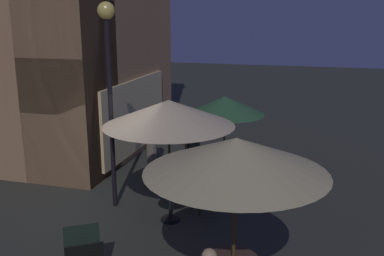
{
  "coord_description": "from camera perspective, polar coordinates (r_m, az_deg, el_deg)",
  "views": [
    {
      "loc": [
        -7.4,
        -4.05,
        4.1
      ],
      "look_at": [
        2.03,
        -1.39,
        1.58
      ],
      "focal_mm": 41.15,
      "sensor_mm": 36.0,
      "label": 1
    }
  ],
  "objects": [
    {
      "name": "ground_plane",
      "position": [
        9.38,
        -11.86,
        -11.81
      ],
      "size": [
        60.0,
        60.0,
        0.0
      ],
      "primitive_type": "plane",
      "color": "#33352E"
    },
    {
      "name": "street_lamp_near_corner",
      "position": [
        9.22,
        -10.76,
        8.19
      ],
      "size": [
        0.35,
        0.35,
        4.36
      ],
      "color": "black",
      "rests_on": "ground"
    },
    {
      "name": "cafe_table_0",
      "position": [
        9.03,
        -2.88,
        -8.78
      ],
      "size": [
        0.68,
        0.68,
        0.77
      ],
      "color": "black",
      "rests_on": "ground"
    },
    {
      "name": "cafe_table_1",
      "position": [
        11.31,
        4.14,
        -3.99
      ],
      "size": [
        0.67,
        0.67,
        0.76
      ],
      "color": "black",
      "rests_on": "ground"
    },
    {
      "name": "patio_umbrella_0",
      "position": [
        8.5,
        -3.03,
        1.94
      ],
      "size": [
        2.58,
        2.58,
        2.52
      ],
      "color": "black",
      "rests_on": "ground"
    },
    {
      "name": "patio_umbrella_1",
      "position": [
        10.96,
        4.28,
        2.91
      ],
      "size": [
        1.98,
        1.98,
        2.15
      ],
      "color": "black",
      "rests_on": "ground"
    },
    {
      "name": "patio_umbrella_2",
      "position": [
        5.87,
        5.73,
        -3.61
      ],
      "size": [
        2.5,
        2.5,
        2.54
      ],
      "color": "black",
      "rests_on": "ground"
    },
    {
      "name": "cafe_chair_0",
      "position": [
        9.47,
        1.68,
        -7.5
      ],
      "size": [
        0.57,
        0.57,
        0.91
      ],
      "rotation": [
        0.0,
        0.0,
        2.44
      ],
      "color": "black",
      "rests_on": "ground"
    },
    {
      "name": "cafe_chair_1",
      "position": [
        11.28,
        -0.31,
        -3.72
      ],
      "size": [
        0.54,
        0.54,
        0.98
      ],
      "rotation": [
        0.0,
        0.0,
        -1.31
      ],
      "color": "brown",
      "rests_on": "ground"
    },
    {
      "name": "cafe_chair_2",
      "position": [
        10.55,
        4.09,
        -5.18
      ],
      "size": [
        0.49,
        0.49,
        0.95
      ],
      "rotation": [
        0.0,
        0.0,
        0.19
      ],
      "color": "brown",
      "rests_on": "ground"
    },
    {
      "name": "patron_seated_0",
      "position": [
        11.23,
        0.47,
        -3.02
      ],
      "size": [
        0.42,
        0.53,
        1.29
      ],
      "rotation": [
        0.0,
        0.0,
        -1.31
      ],
      "color": "#521819",
      "rests_on": "ground"
    },
    {
      "name": "patron_standing_2",
      "position": [
        11.75,
        -5.29,
        -1.25
      ],
      "size": [
        0.33,
        0.33,
        1.83
      ],
      "rotation": [
        0.0,
        0.0,
        5.28
      ],
      "color": "slate",
      "rests_on": "ground"
    }
  ]
}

